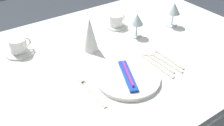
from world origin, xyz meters
TOP-DOWN VIEW (x-y plane):
  - dining_table at (0.00, 0.00)m, footprint 1.80×1.11m
  - dinner_plate at (0.02, -0.21)m, footprint 0.28×0.28m
  - toothbrush_package at (0.02, -0.21)m, footprint 0.11×0.21m
  - fork_outer at (-0.15, -0.18)m, footprint 0.02×0.22m
  - dinner_knife at (0.19, -0.20)m, footprint 0.02×0.23m
  - spoon_soup at (0.22, -0.15)m, footprint 0.03×0.21m
  - spoon_dessert at (0.25, -0.17)m, footprint 0.03×0.22m
  - spoon_tea at (0.28, -0.16)m, footprint 0.03×0.21m
  - saucer_left at (-0.29, 0.27)m, footprint 0.14×0.14m
  - coffee_cup_left at (-0.29, 0.27)m, footprint 0.11×0.08m
  - saucer_right at (0.26, 0.23)m, footprint 0.12×0.12m
  - coffee_cup_right at (0.27, 0.23)m, footprint 0.10×0.08m
  - wine_glass_centre at (0.55, 0.06)m, footprint 0.08×0.08m
  - wine_glass_left at (0.29, 0.08)m, footprint 0.07×0.07m
  - napkin_folded at (0.01, 0.10)m, footprint 0.08×0.08m

SIDE VIEW (x-z plane):
  - dining_table at x=0.00m, z-range 0.29..1.03m
  - spoon_dessert at x=0.25m, z-range 0.74..0.75m
  - spoon_tea at x=0.28m, z-range 0.74..0.75m
  - fork_outer at x=-0.15m, z-range 0.74..0.74m
  - spoon_soup at x=0.22m, z-range 0.74..0.75m
  - dinner_knife at x=0.19m, z-range 0.74..0.74m
  - saucer_left at x=-0.29m, z-range 0.74..0.75m
  - saucer_right at x=0.26m, z-range 0.74..0.75m
  - dinner_plate at x=0.02m, z-range 0.74..0.76m
  - toothbrush_package at x=0.02m, z-range 0.75..0.78m
  - coffee_cup_right at x=0.27m, z-range 0.75..0.82m
  - coffee_cup_left at x=-0.29m, z-range 0.75..0.82m
  - napkin_folded at x=0.01m, z-range 0.74..0.92m
  - wine_glass_left at x=0.29m, z-range 0.77..0.90m
  - wine_glass_centre at x=0.55m, z-range 0.77..0.91m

